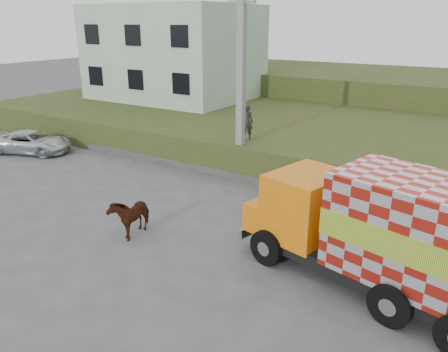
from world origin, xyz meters
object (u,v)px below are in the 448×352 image
Objects in this scene: utility_pole at (241,84)px; pedestrian at (247,122)px; cow at (130,215)px; suv at (32,142)px; cargo_truck at (387,233)px.

pedestrian is (-0.18, 0.86, -1.79)m from utility_pole.
utility_pole is 7.42m from cow.
utility_pole reaches higher than pedestrian.
cargo_truck is at bearing -119.54° from suv.
utility_pole reaches higher than cargo_truck.
pedestrian is at bearing 153.58° from cargo_truck.
utility_pole reaches higher than cow.
cow is at bearing -158.42° from cargo_truck.
cargo_truck is 7.74m from cow.
cargo_truck is at bearing -1.99° from cow.
cargo_truck reaches higher than pedestrian.
cargo_truck is at bearing -36.96° from utility_pole.
suv is 2.62× the size of pedestrian.
pedestrian is at bearing 101.66° from utility_pole.
cargo_truck reaches higher than suv.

